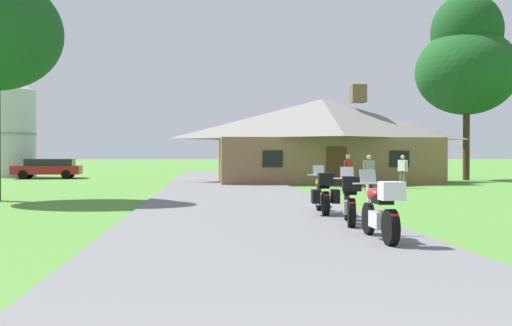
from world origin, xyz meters
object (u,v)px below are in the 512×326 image
object	(u,v)px
motorcycle_red_nearest_to_camera	(381,211)
bystander_red_shirt_beside_signpost	(348,170)
motorcycle_white_second_in_row	(350,200)
bystander_gray_shirt_by_tree	(369,171)
motorcycle_orange_farthest_in_row	(323,194)
parked_red_suv_far_left	(48,168)
bystander_white_shirt_near_lodge	(403,170)
metal_silo_distant	(11,128)
tree_right_of_lodge	(467,60)

from	to	relation	value
motorcycle_red_nearest_to_camera	bystander_red_shirt_beside_signpost	xyz separation A→B (m)	(3.74, 17.94, 0.33)
motorcycle_red_nearest_to_camera	motorcycle_white_second_in_row	size ratio (longest dim) A/B	1.00
bystander_red_shirt_beside_signpost	bystander_gray_shirt_by_tree	xyz separation A→B (m)	(0.45, -2.17, -0.02)
motorcycle_white_second_in_row	bystander_red_shirt_beside_signpost	bearing A→B (deg)	86.16
motorcycle_orange_farthest_in_row	parked_red_suv_far_left	world-z (taller)	parked_red_suv_far_left
motorcycle_red_nearest_to_camera	parked_red_suv_far_left	size ratio (longest dim) A/B	0.44
motorcycle_white_second_in_row	bystander_white_shirt_near_lodge	bearing A→B (deg)	76.97
motorcycle_red_nearest_to_camera	bystander_white_shirt_near_lodge	xyz separation A→B (m)	(6.61, 18.29, 0.31)
bystander_white_shirt_near_lodge	metal_silo_distant	size ratio (longest dim) A/B	0.22
bystander_white_shirt_near_lodge	bystander_red_shirt_beside_signpost	world-z (taller)	bystander_red_shirt_beside_signpost
tree_right_of_lodge	bystander_red_shirt_beside_signpost	bearing A→B (deg)	-137.38
motorcycle_red_nearest_to_camera	metal_silo_distant	world-z (taller)	metal_silo_distant
motorcycle_red_nearest_to_camera	metal_silo_distant	distance (m)	39.82
motorcycle_red_nearest_to_camera	motorcycle_white_second_in_row	xyz separation A→B (m)	(0.06, 2.65, 0.00)
motorcycle_white_second_in_row	parked_red_suv_far_left	xyz separation A→B (m)	(-14.36, 29.51, 0.16)
motorcycle_orange_farthest_in_row	tree_right_of_lodge	world-z (taller)	tree_right_of_lodge
tree_right_of_lodge	bystander_white_shirt_near_lodge	bearing A→B (deg)	-129.15
bystander_white_shirt_near_lodge	bystander_gray_shirt_by_tree	xyz separation A→B (m)	(-2.42, -2.52, 0.00)
bystander_red_shirt_beside_signpost	motorcycle_red_nearest_to_camera	bearing A→B (deg)	42.33
motorcycle_red_nearest_to_camera	bystander_red_shirt_beside_signpost	bearing A→B (deg)	78.42
motorcycle_white_second_in_row	metal_silo_distant	bearing A→B (deg)	128.38
motorcycle_orange_farthest_in_row	metal_silo_distant	size ratio (longest dim) A/B	0.28
motorcycle_orange_farthest_in_row	parked_red_suv_far_left	size ratio (longest dim) A/B	0.44
motorcycle_red_nearest_to_camera	motorcycle_orange_farthest_in_row	world-z (taller)	same
tree_right_of_lodge	parked_red_suv_far_left	world-z (taller)	tree_right_of_lodge
motorcycle_orange_farthest_in_row	bystander_white_shirt_near_lodge	bearing A→B (deg)	66.83
motorcycle_orange_farthest_in_row	bystander_gray_shirt_by_tree	xyz separation A→B (m)	(4.25, 10.66, 0.32)
motorcycle_orange_farthest_in_row	motorcycle_white_second_in_row	bearing A→B (deg)	-83.53
metal_silo_distant	parked_red_suv_far_left	size ratio (longest dim) A/B	1.58
parked_red_suv_far_left	motorcycle_white_second_in_row	bearing A→B (deg)	-157.32
motorcycle_white_second_in_row	tree_right_of_lodge	world-z (taller)	tree_right_of_lodge
bystander_white_shirt_near_lodge	bystander_red_shirt_beside_signpost	distance (m)	2.89
motorcycle_white_second_in_row	metal_silo_distant	world-z (taller)	metal_silo_distant
bystander_red_shirt_beside_signpost	metal_silo_distant	distance (m)	27.96
bystander_red_shirt_beside_signpost	tree_right_of_lodge	distance (m)	15.66
parked_red_suv_far_left	bystander_white_shirt_near_lodge	bearing A→B (deg)	-126.82
motorcycle_white_second_in_row	bystander_gray_shirt_by_tree	bearing A→B (deg)	82.23
motorcycle_red_nearest_to_camera	parked_red_suv_far_left	bearing A→B (deg)	114.18
bystander_red_shirt_beside_signpost	parked_red_suv_far_left	xyz separation A→B (m)	(-18.05, 14.22, -0.17)
motorcycle_white_second_in_row	bystander_red_shirt_beside_signpost	distance (m)	15.73
bystander_white_shirt_near_lodge	bystander_gray_shirt_by_tree	bearing A→B (deg)	-83.45
bystander_red_shirt_beside_signpost	tree_right_of_lodge	xyz separation A→B (m)	(10.30, 9.47, 7.04)
motorcycle_orange_farthest_in_row	metal_silo_distant	bearing A→B (deg)	124.11
tree_right_of_lodge	motorcycle_red_nearest_to_camera	bearing A→B (deg)	-117.12
tree_right_of_lodge	parked_red_suv_far_left	size ratio (longest dim) A/B	2.63
bystander_gray_shirt_by_tree	motorcycle_white_second_in_row	bearing A→B (deg)	71.64
bystander_white_shirt_near_lodge	tree_right_of_lodge	size ratio (longest dim) A/B	0.13
motorcycle_orange_farthest_in_row	bystander_red_shirt_beside_signpost	size ratio (longest dim) A/B	1.24
motorcycle_orange_farthest_in_row	metal_silo_distant	xyz separation A→B (m)	(-17.81, 30.34, 3.12)
motorcycle_orange_farthest_in_row	parked_red_suv_far_left	xyz separation A→B (m)	(-14.24, 27.05, 0.17)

